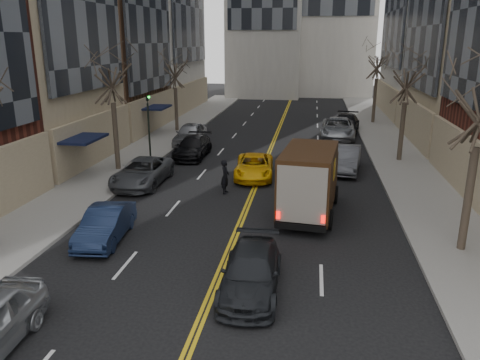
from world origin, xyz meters
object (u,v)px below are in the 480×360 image
(ups_truck, at_px, (310,181))
(pedestrian, at_px, (225,177))
(taxi, at_px, (254,166))
(observer_sedan, at_px, (251,272))

(ups_truck, distance_m, pedestrian, 5.11)
(ups_truck, distance_m, taxi, 6.67)
(taxi, xyz_separation_m, pedestrian, (-1.13, -3.23, 0.25))
(taxi, height_order, pedestrian, pedestrian)
(observer_sedan, xyz_separation_m, pedestrian, (-2.66, 9.77, 0.25))
(ups_truck, height_order, taxi, ups_truck)
(observer_sedan, distance_m, pedestrian, 10.13)
(observer_sedan, bearing_deg, taxi, 95.48)
(taxi, relative_size, pedestrian, 2.59)
(observer_sedan, height_order, pedestrian, pedestrian)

